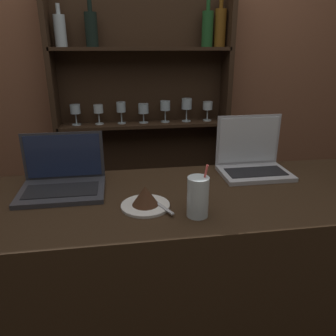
# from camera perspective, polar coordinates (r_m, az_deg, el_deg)

# --- Properties ---
(bar_counter) EXTENTS (1.83, 0.60, 0.95)m
(bar_counter) POSITION_cam_1_polar(r_m,az_deg,el_deg) (1.51, 0.82, -21.33)
(bar_counter) COLOR black
(bar_counter) RESTS_ON ground_plane
(back_wall) EXTENTS (7.00, 0.06, 2.70)m
(back_wall) POSITION_cam_1_polar(r_m,az_deg,el_deg) (2.21, -3.97, 16.99)
(back_wall) COLOR brown
(back_wall) RESTS_ON ground_plane
(back_shelf) EXTENTS (1.10, 0.18, 1.83)m
(back_shelf) POSITION_cam_1_polar(r_m,az_deg,el_deg) (2.18, -4.18, 6.95)
(back_shelf) COLOR #332114
(back_shelf) RESTS_ON ground_plane
(laptop_near) EXTENTS (0.32, 0.24, 0.21)m
(laptop_near) POSITION_cam_1_polar(r_m,az_deg,el_deg) (1.34, -17.87, -1.87)
(laptop_near) COLOR #333338
(laptop_near) RESTS_ON bar_counter
(laptop_far) EXTENTS (0.30, 0.21, 0.25)m
(laptop_far) POSITION_cam_1_polar(r_m,az_deg,el_deg) (1.50, 14.42, 1.39)
(laptop_far) COLOR #ADADB2
(laptop_far) RESTS_ON bar_counter
(cake_plate) EXTENTS (0.17, 0.18, 0.08)m
(cake_plate) POSITION_cam_1_polar(r_m,az_deg,el_deg) (1.15, -3.96, -5.39)
(cake_plate) COLOR silver
(cake_plate) RESTS_ON bar_counter
(water_glass) EXTENTS (0.07, 0.07, 0.18)m
(water_glass) POSITION_cam_1_polar(r_m,az_deg,el_deg) (1.08, 5.22, -5.02)
(water_glass) COLOR silver
(water_glass) RESTS_ON bar_counter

